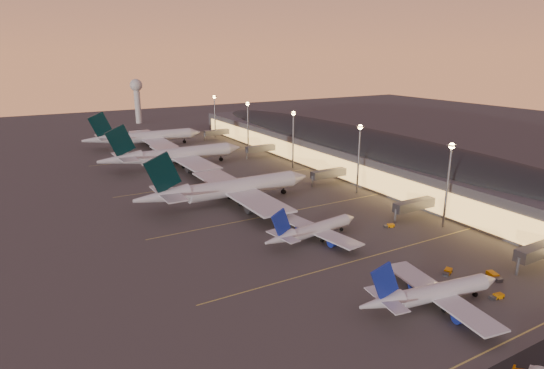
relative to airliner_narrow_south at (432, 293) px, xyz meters
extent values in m
plane|color=#474542|center=(2.97, 29.79, -3.16)|extent=(700.00, 700.00, 0.00)
cylinder|color=silver|center=(2.94, -0.45, 0.06)|extent=(21.45, 6.77, 3.60)
cone|color=silver|center=(15.07, -2.31, 0.06)|extent=(3.92, 4.08, 3.60)
cone|color=silver|center=(-12.23, 1.88, 0.51)|extent=(9.99, 5.01, 3.60)
cube|color=silver|center=(1.93, -0.30, -0.57)|extent=(10.67, 30.90, 0.40)
cylinder|color=navy|center=(3.61, 6.19, -1.79)|extent=(5.13, 3.39, 2.70)
cylinder|color=navy|center=(1.59, -6.99, -1.79)|extent=(5.13, 3.39, 2.70)
cube|color=navy|center=(-11.76, 1.81, 5.17)|extent=(6.60, 1.53, 7.81)
cube|color=silver|center=(-11.09, 1.70, 1.05)|extent=(5.03, 11.30, 0.25)
cylinder|color=black|center=(11.71, -1.80, -2.45)|extent=(0.33, 0.33, 1.42)
cylinder|color=black|center=(11.71, -1.80, -2.66)|extent=(1.09, 0.78, 1.01)
cylinder|color=black|center=(1.63, 2.30, -2.45)|extent=(0.33, 0.33, 1.42)
cylinder|color=black|center=(1.63, 2.30, -2.66)|extent=(1.09, 0.78, 1.01)
cylinder|color=black|center=(0.87, -2.68, -2.45)|extent=(0.33, 0.33, 1.42)
cylinder|color=black|center=(0.87, -2.68, -2.66)|extent=(1.09, 0.78, 1.01)
cylinder|color=silver|center=(1.68, 41.40, -0.03)|extent=(20.89, 6.39, 3.51)
cone|color=silver|center=(13.51, 43.10, -0.03)|extent=(3.79, 3.94, 3.51)
cone|color=silver|center=(-13.12, 39.28, 0.41)|extent=(9.70, 4.79, 3.51)
cube|color=silver|center=(0.69, 41.26, -0.64)|extent=(10.11, 30.08, 0.39)
cylinder|color=navy|center=(0.43, 47.79, -1.82)|extent=(4.98, 3.26, 2.63)
cylinder|color=navy|center=(2.27, 34.92, -1.82)|extent=(4.98, 3.26, 2.63)
cube|color=navy|center=(-12.66, 39.35, 4.96)|extent=(6.43, 1.43, 7.61)
cube|color=silver|center=(-12.00, 39.44, 0.94)|extent=(4.80, 10.99, 0.25)
cylinder|color=black|center=(10.24, 42.63, -2.47)|extent=(0.32, 0.32, 1.38)
cylinder|color=black|center=(10.24, 42.63, -2.67)|extent=(1.06, 0.75, 0.98)
cylinder|color=black|center=(-0.32, 43.60, -2.47)|extent=(0.32, 0.32, 1.38)
cylinder|color=black|center=(-0.32, 43.60, -2.67)|extent=(1.06, 0.75, 0.98)
cylinder|color=black|center=(0.38, 38.74, -2.47)|extent=(0.32, 0.32, 1.38)
cylinder|color=black|center=(0.38, 38.74, -2.67)|extent=(1.06, 0.75, 0.98)
cylinder|color=silver|center=(-2.44, 82.62, 2.31)|extent=(40.29, 6.26, 6.09)
cone|color=silver|center=(20.94, 82.72, 2.31)|extent=(6.52, 6.12, 6.09)
cone|color=silver|center=(-31.66, 82.49, 3.08)|extent=(18.21, 6.17, 6.09)
cube|color=silver|center=(-4.39, 82.61, 1.25)|extent=(11.95, 58.90, 0.67)
cylinder|color=#5B5E63|center=(-3.15, 95.57, -0.81)|extent=(9.11, 4.61, 4.57)
cylinder|color=#5B5E63|center=(-3.03, 69.67, -0.81)|extent=(9.11, 4.61, 4.57)
cube|color=black|center=(-30.75, 82.50, 10.94)|extent=(12.01, 0.97, 13.51)
cube|color=silver|center=(-29.46, 82.50, 3.99)|extent=(6.59, 21.21, 0.43)
cylinder|color=black|center=(14.47, 82.69, -1.95)|extent=(0.49, 0.49, 2.44)
cylinder|color=black|center=(14.47, 82.69, -2.31)|extent=(1.71, 1.07, 1.70)
cylinder|color=black|center=(-5.71, 86.87, -1.95)|extent=(0.49, 0.49, 2.44)
cylinder|color=black|center=(-5.71, 86.87, -2.31)|extent=(1.71, 1.07, 1.70)
cylinder|color=black|center=(-5.67, 78.35, -1.95)|extent=(0.49, 0.49, 2.44)
cylinder|color=black|center=(-5.67, 78.35, -2.31)|extent=(1.71, 1.07, 1.70)
cylinder|color=silver|center=(-1.59, 143.56, 2.53)|extent=(42.04, 7.63, 6.33)
cone|color=silver|center=(22.70, 144.32, 2.53)|extent=(6.95, 6.54, 6.33)
cone|color=silver|center=(-31.96, 142.61, 3.32)|extent=(19.09, 6.92, 6.33)
cube|color=silver|center=(-3.62, 143.50, 1.42)|extent=(14.05, 61.53, 0.70)
cylinder|color=#5B5E63|center=(-2.69, 156.99, -0.71)|extent=(9.60, 5.04, 4.75)
cylinder|color=#5B5E63|center=(-1.85, 130.09, -0.71)|extent=(9.60, 5.04, 4.75)
cube|color=black|center=(-31.01, 142.64, 11.50)|extent=(12.51, 1.34, 14.05)
cube|color=silver|center=(-29.66, 142.69, 4.27)|extent=(7.43, 22.23, 0.44)
cylinder|color=black|center=(15.98, 144.11, -1.90)|extent=(0.52, 0.52, 2.53)
cylinder|color=black|center=(15.98, 144.11, -2.28)|extent=(1.81, 1.16, 1.77)
cylinder|color=black|center=(-5.10, 147.88, -1.90)|extent=(0.52, 0.52, 2.53)
cylinder|color=black|center=(-5.10, 147.88, -2.28)|extent=(1.81, 1.16, 1.77)
cylinder|color=black|center=(-4.83, 139.03, -1.90)|extent=(0.52, 0.52, 2.53)
cylinder|color=black|center=(-4.83, 139.03, -2.28)|extent=(1.81, 1.16, 1.77)
cylinder|color=silver|center=(-1.12, 197.26, 2.37)|extent=(40.74, 6.40, 6.15)
cone|color=silver|center=(22.51, 197.11, 2.37)|extent=(6.60, 6.19, 6.15)
cone|color=silver|center=(-30.66, 197.44, 3.14)|extent=(18.42, 6.27, 6.15)
cube|color=silver|center=(-3.09, 197.27, 1.30)|extent=(12.18, 59.56, 0.68)
cylinder|color=#5B5E63|center=(-1.70, 210.35, -0.78)|extent=(9.22, 4.67, 4.62)
cylinder|color=#5B5E63|center=(-1.86, 184.17, -0.78)|extent=(9.22, 4.67, 4.62)
cube|color=black|center=(-29.74, 197.43, 11.09)|extent=(12.14, 1.00, 13.66)
cube|color=silver|center=(-28.43, 197.43, 4.07)|extent=(6.70, 21.46, 0.43)
cylinder|color=black|center=(15.97, 197.15, -1.93)|extent=(0.50, 0.50, 2.46)
cylinder|color=black|center=(15.97, 197.15, -2.30)|extent=(1.73, 1.09, 1.72)
cylinder|color=black|center=(-4.38, 201.59, -1.93)|extent=(0.50, 0.50, 2.46)
cylinder|color=black|center=(-4.38, 201.59, -2.30)|extent=(1.73, 1.09, 1.72)
cylinder|color=black|center=(-4.43, 192.97, -1.93)|extent=(0.50, 0.50, 2.46)
cylinder|color=black|center=(-4.43, 192.97, -2.30)|extent=(1.73, 1.09, 1.72)
cube|color=#4B4B50|center=(64.97, 102.29, 2.84)|extent=(40.00, 255.00, 12.00)
ellipsoid|color=black|center=(64.97, 102.29, 8.84)|extent=(39.00, 253.00, 10.92)
cube|color=#F1B154|center=(44.77, 102.29, 1.84)|extent=(0.40, 244.80, 8.00)
cube|color=#5B5E63|center=(36.97, -0.21, 1.34)|extent=(16.00, 3.20, 3.00)
cylinder|color=gray|center=(28.97, -0.21, -0.96)|extent=(0.70, 0.70, 4.40)
cube|color=#5B5E63|center=(36.97, 39.79, 1.34)|extent=(16.00, 3.20, 3.00)
cylinder|color=gray|center=(28.97, 39.79, -0.96)|extent=(0.70, 0.70, 4.40)
cube|color=#5B5E63|center=(36.97, 84.79, 1.34)|extent=(16.00, 3.20, 3.00)
cylinder|color=gray|center=(28.97, 84.79, -0.96)|extent=(0.70, 0.70, 4.40)
cube|color=#5B5E63|center=(36.97, 141.79, 1.34)|extent=(16.00, 3.20, 3.00)
cylinder|color=gray|center=(28.97, 141.79, -0.96)|extent=(0.70, 0.70, 4.40)
cube|color=#5B5E63|center=(36.97, 197.79, 1.34)|extent=(16.00, 3.20, 3.00)
cylinder|color=gray|center=(28.97, 197.79, -0.96)|extent=(0.70, 0.70, 4.40)
cylinder|color=gray|center=(38.97, 29.79, 9.34)|extent=(0.70, 0.70, 25.00)
cube|color=gray|center=(38.97, 29.79, 22.04)|extent=(2.20, 2.20, 0.50)
sphere|color=#FDC45F|center=(38.97, 29.79, 21.84)|extent=(1.80, 1.80, 1.80)
cylinder|color=gray|center=(38.97, 69.79, 9.34)|extent=(0.70, 0.70, 25.00)
cube|color=gray|center=(38.97, 69.79, 22.04)|extent=(2.20, 2.20, 0.50)
sphere|color=#FDC45F|center=(38.97, 69.79, 21.84)|extent=(1.80, 1.80, 1.80)
cylinder|color=gray|center=(38.97, 114.79, 9.34)|extent=(0.70, 0.70, 25.00)
cube|color=gray|center=(38.97, 114.79, 22.04)|extent=(2.20, 2.20, 0.50)
sphere|color=#FDC45F|center=(38.97, 114.79, 21.84)|extent=(1.80, 1.80, 1.80)
cylinder|color=gray|center=(38.97, 159.79, 9.34)|extent=(0.70, 0.70, 25.00)
cube|color=gray|center=(38.97, 159.79, 22.04)|extent=(2.20, 2.20, 0.50)
sphere|color=#FDC45F|center=(38.97, 159.79, 21.84)|extent=(1.80, 1.80, 1.80)
cylinder|color=gray|center=(38.97, 204.79, 9.34)|extent=(0.70, 0.70, 25.00)
cube|color=gray|center=(38.97, 204.79, 22.04)|extent=(2.20, 2.20, 0.50)
sphere|color=#FDC45F|center=(38.97, 204.79, 21.84)|extent=(1.80, 1.80, 1.80)
cylinder|color=silver|center=(12.97, 289.79, 9.84)|extent=(4.40, 4.40, 26.00)
sphere|color=silver|center=(12.97, 289.79, 24.84)|extent=(9.00, 9.00, 9.00)
cube|color=#D8C659|center=(2.97, -15.21, -3.16)|extent=(90.00, 0.36, 0.00)
cube|color=#D8C659|center=(2.97, 24.79, -3.16)|extent=(90.00, 0.36, 0.00)
cube|color=#D8C659|center=(2.97, 64.79, -3.16)|extent=(90.00, 0.36, 0.00)
cube|color=#D8C659|center=(2.97, 109.79, -3.16)|extent=(90.00, 0.36, 0.00)
cube|color=#D8C659|center=(2.97, 164.79, -3.16)|extent=(90.00, 0.36, 0.00)
cube|color=orange|center=(15.59, -4.70, -2.69)|extent=(2.27, 1.63, 0.96)
cube|color=#5B5E63|center=(14.05, -4.45, -2.82)|extent=(1.39, 1.31, 0.70)
cylinder|color=black|center=(16.47, -4.18, -2.97)|extent=(0.40, 0.22, 0.38)
cylinder|color=black|center=(16.26, -5.47, -2.97)|extent=(0.40, 0.22, 0.38)
cylinder|color=black|center=(14.93, -3.93, -2.97)|extent=(0.40, 0.22, 0.38)
cylinder|color=black|center=(14.72, -5.22, -2.97)|extent=(0.40, 0.22, 0.38)
cube|color=orange|center=(15.66, 8.57, -2.64)|extent=(2.69, 2.28, 1.05)
cube|color=#5B5E63|center=(14.10, 7.84, -2.78)|extent=(1.74, 1.70, 0.77)
cylinder|color=black|center=(16.13, 9.59, -2.95)|extent=(0.45, 0.34, 0.42)
cylinder|color=black|center=(16.74, 8.29, -2.95)|extent=(0.45, 0.34, 0.42)
cylinder|color=black|center=(14.57, 8.85, -2.95)|extent=(0.45, 0.34, 0.42)
cylinder|color=black|center=(15.19, 7.56, -2.95)|extent=(0.45, 0.34, 0.42)
cube|color=orange|center=(25.16, 37.66, -2.70)|extent=(2.32, 1.79, 0.94)
cube|color=#5B5E63|center=(23.69, 38.08, -2.82)|extent=(1.45, 1.39, 0.68)
cylinder|color=black|center=(26.07, 38.06, -2.98)|extent=(0.40, 0.25, 0.37)
cylinder|color=black|center=(25.72, 36.83, -2.98)|extent=(0.40, 0.25, 0.37)
cylinder|color=black|center=(24.60, 38.48, -2.98)|extent=(0.40, 0.25, 0.37)
cylinder|color=black|center=(24.25, 37.25, -2.98)|extent=(0.40, 0.25, 0.37)
cube|color=orange|center=(22.85, 1.87, -2.54)|extent=(2.48, 3.13, 1.25)
cube|color=#5B5E63|center=(22.20, -0.07, -2.71)|extent=(1.91, 1.98, 0.91)
cylinder|color=black|center=(22.37, 3.11, -2.91)|extent=(0.35, 0.54, 0.50)
cylinder|color=black|center=(23.99, 2.57, -2.91)|extent=(0.35, 0.54, 0.50)
cylinder|color=black|center=(21.72, 1.17, -2.91)|extent=(0.35, 0.54, 0.50)
cylinder|color=black|center=(23.34, 0.63, -2.91)|extent=(0.35, 0.54, 0.50)
camera|label=1|loc=(-70.11, -55.96, 47.56)|focal=30.00mm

